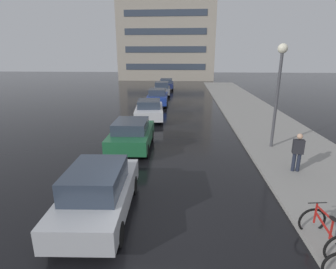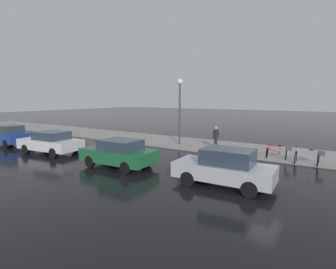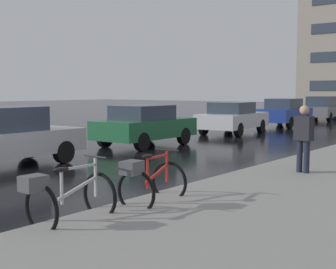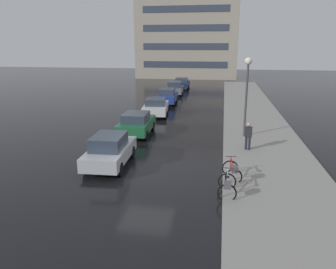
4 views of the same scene
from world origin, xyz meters
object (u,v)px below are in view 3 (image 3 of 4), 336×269
Objects in this scene: car_green at (145,125)px; pedestrian at (304,137)px; bicycle_second at (149,181)px; car_silver at (5,137)px; car_white at (233,118)px; car_blue at (285,112)px; car_grey at (322,108)px; bicycle_nearest at (65,196)px.

pedestrian reaches higher than car_green.
car_silver is (-6.01, 1.05, 0.31)m from bicycle_second.
car_green is at bearing 92.04° from car_silver.
car_white is (0.04, 6.30, -0.01)m from car_green.
car_grey reaches higher than car_blue.
car_silver is at bearing -89.21° from car_white.
car_green is (-0.21, 5.92, -0.03)m from car_silver.
car_blue is (-0.17, 17.97, -0.00)m from car_silver.
car_blue is at bearing 89.99° from car_white.
car_green is (-5.98, 8.61, 0.29)m from bicycle_nearest.
car_grey is at bearing 104.00° from bicycle_second.
car_white is at bearing 111.71° from bicycle_nearest.
car_grey is 2.37× the size of pedestrian.
car_green is 12.05m from car_blue.
car_green is 1.01× the size of car_grey.
car_green is 6.30m from car_white.
bicycle_nearest is 1.00× the size of bicycle_second.
bicycle_second is at bearing -76.00° from car_grey.
pedestrian reaches higher than car_white.
car_blue is 2.49× the size of pedestrian.
pedestrian is (6.95, 3.37, 0.16)m from car_silver.
car_blue reaches higher than car_white.
bicycle_nearest is 6.37m from car_silver.
pedestrian is at bearing -51.18° from car_white.
bicycle_nearest is at bearing -25.01° from car_silver.
bicycle_second is at bearing -9.92° from car_silver.
bicycle_second is at bearing -65.04° from car_white.
car_green is at bearing 160.42° from pedestrian.
pedestrian is at bearing -19.58° from car_green.
bicycle_second is 0.35× the size of car_grey.
pedestrian reaches higher than car_blue.
car_white is at bearing -90.01° from car_blue.
car_green is 18.37m from car_grey.
car_grey is at bearing 109.14° from pedestrian.
bicycle_second is 0.32× the size of car_white.
car_blue is at bearing 90.54° from car_silver.
bicycle_nearest is at bearing -55.22° from car_green.
car_blue is (-5.94, 20.66, 0.31)m from bicycle_nearest.
car_white is at bearing 89.63° from car_green.
car_blue is at bearing 89.80° from car_green.
pedestrian is at bearing -64.01° from car_blue.
pedestrian is (1.18, 6.06, 0.47)m from bicycle_nearest.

